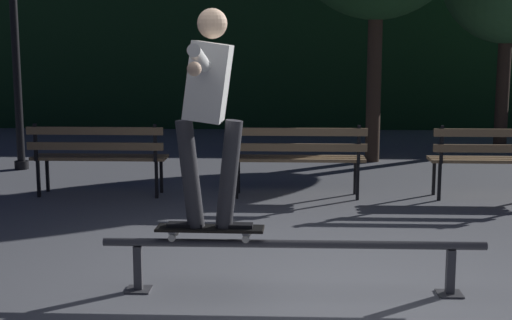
# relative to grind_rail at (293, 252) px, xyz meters

# --- Properties ---
(ground_plane) EXTENTS (90.00, 90.00, 0.00)m
(ground_plane) POSITION_rel_grind_rail_xyz_m (-0.00, -0.03, -0.31)
(ground_plane) COLOR slate
(hedge_backdrop) EXTENTS (24.00, 1.20, 2.74)m
(hedge_backdrop) POSITION_rel_grind_rail_xyz_m (-0.00, 10.78, 1.06)
(hedge_backdrop) COLOR #193D1E
(hedge_backdrop) RESTS_ON ground
(grind_rail) EXTENTS (2.77, 0.18, 0.40)m
(grind_rail) POSITION_rel_grind_rail_xyz_m (0.00, 0.00, 0.00)
(grind_rail) COLOR #47474C
(grind_rail) RESTS_ON ground
(skateboard) EXTENTS (0.78, 0.22, 0.09)m
(skateboard) POSITION_rel_grind_rail_xyz_m (-0.60, 0.00, 0.16)
(skateboard) COLOR black
(skateboard) RESTS_ON grind_rail
(skateboarder) EXTENTS (0.62, 1.41, 1.56)m
(skateboarder) POSITION_rel_grind_rail_xyz_m (-0.60, -0.00, 1.10)
(skateboarder) COLOR black
(skateboarder) RESTS_ON skateboard
(park_bench_leftmost) EXTENTS (1.60, 0.42, 0.88)m
(park_bench_leftmost) POSITION_rel_grind_rail_xyz_m (-2.27, 3.28, 0.23)
(park_bench_leftmost) COLOR black
(park_bench_leftmost) RESTS_ON ground
(park_bench_left_center) EXTENTS (1.60, 0.42, 0.88)m
(park_bench_left_center) POSITION_rel_grind_rail_xyz_m (0.08, 3.28, 0.23)
(park_bench_left_center) COLOR black
(park_bench_left_center) RESTS_ON ground
(park_bench_right_center) EXTENTS (1.60, 0.42, 0.88)m
(park_bench_right_center) POSITION_rel_grind_rail_xyz_m (2.43, 3.28, 0.23)
(park_bench_right_center) COLOR black
(park_bench_right_center) RESTS_ON ground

